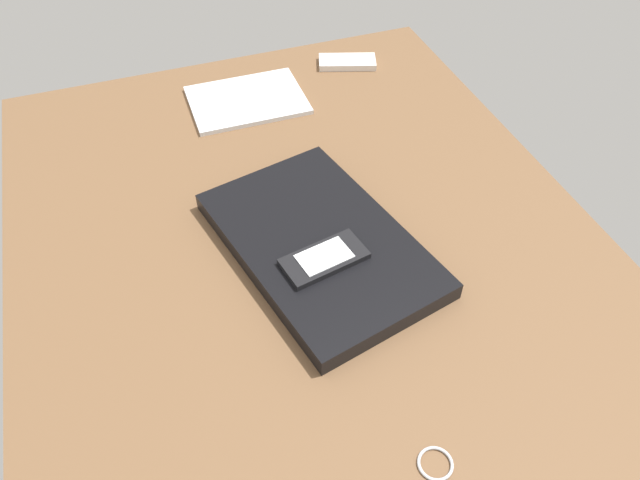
# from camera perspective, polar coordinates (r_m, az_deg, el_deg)

# --- Properties ---
(desk_surface) EXTENTS (1.20, 0.80, 0.03)m
(desk_surface) POSITION_cam_1_polar(r_m,az_deg,el_deg) (0.81, 0.91, -4.93)
(desk_surface) COLOR brown
(desk_surface) RESTS_ON ground
(laptop_closed) EXTENTS (0.37, 0.28, 0.03)m
(laptop_closed) POSITION_cam_1_polar(r_m,az_deg,el_deg) (0.83, -0.00, -0.34)
(laptop_closed) COLOR black
(laptop_closed) RESTS_ON desk_surface
(cell_phone_on_laptop) EXTENTS (0.07, 0.12, 0.01)m
(cell_phone_on_laptop) POSITION_cam_1_polar(r_m,az_deg,el_deg) (0.79, 0.72, -1.63)
(cell_phone_on_laptop) COLOR black
(cell_phone_on_laptop) RESTS_ON laptop_closed
(cell_phone_on_desk) EXTENTS (0.08, 0.12, 0.01)m
(cell_phone_on_desk) POSITION_cam_1_polar(r_m,az_deg,el_deg) (1.22, 2.54, 16.12)
(cell_phone_on_desk) COLOR silver
(cell_phone_on_desk) RESTS_ON desk_surface
(key_ring) EXTENTS (0.04, 0.04, 0.00)m
(key_ring) POSITION_cam_1_polar(r_m,az_deg,el_deg) (0.68, 10.61, -19.65)
(key_ring) COLOR silver
(key_ring) RESTS_ON desk_surface
(notepad) EXTENTS (0.15, 0.20, 0.01)m
(notepad) POSITION_cam_1_polar(r_m,az_deg,el_deg) (1.12, -6.75, 12.71)
(notepad) COLOR white
(notepad) RESTS_ON desk_surface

